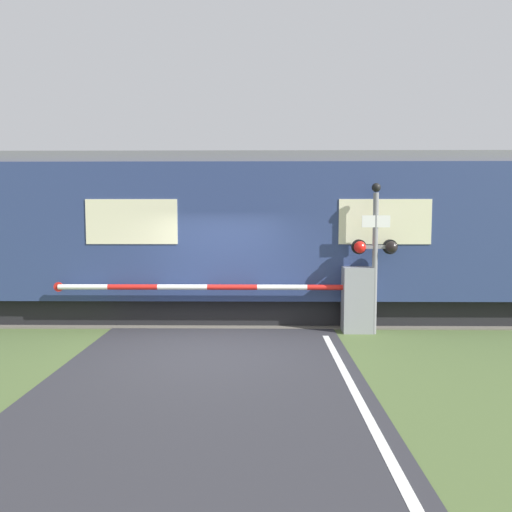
# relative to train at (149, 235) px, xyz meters

# --- Properties ---
(ground_plane) EXTENTS (80.00, 80.00, 0.00)m
(ground_plane) POSITION_rel_train_xyz_m (1.89, -3.22, -1.93)
(ground_plane) COLOR #4C6033
(track_bed) EXTENTS (36.00, 3.20, 0.13)m
(track_bed) POSITION_rel_train_xyz_m (1.89, 0.00, -1.91)
(track_bed) COLOR #666056
(track_bed) RESTS_ON ground_plane
(train) EXTENTS (19.25, 3.21, 3.78)m
(train) POSITION_rel_train_xyz_m (0.00, 0.00, 0.00)
(train) COLOR black
(train) RESTS_ON ground_plane
(crossing_barrier) EXTENTS (6.61, 0.44, 1.36)m
(crossing_barrier) POSITION_rel_train_xyz_m (4.16, -1.79, -1.21)
(crossing_barrier) COLOR gray
(crossing_barrier) RESTS_ON ground_plane
(signal_post) EXTENTS (0.93, 0.26, 3.07)m
(signal_post) POSITION_rel_train_xyz_m (5.02, -1.95, -0.19)
(signal_post) COLOR gray
(signal_post) RESTS_ON ground_plane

